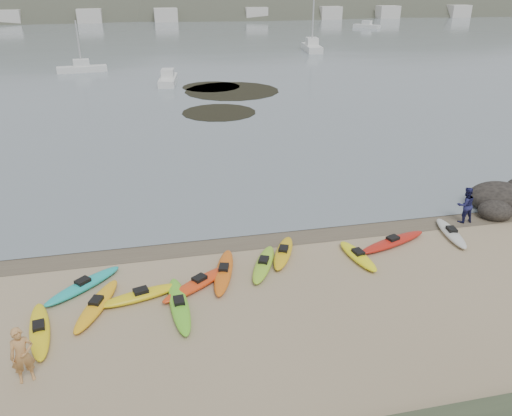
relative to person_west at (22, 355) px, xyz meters
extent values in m
plane|color=tan|center=(9.17, 8.06, -0.98)|extent=(600.00, 600.00, 0.00)
plane|color=brown|center=(9.17, 7.76, -0.98)|extent=(60.00, 60.00, 0.00)
plane|color=slate|center=(9.17, 308.06, -0.97)|extent=(1200.00, 1200.00, 0.00)
ellipsoid|color=red|center=(15.32, 5.69, -0.81)|extent=(4.11, 2.06, 0.34)
ellipsoid|color=#FFF715|center=(13.18, 4.80, -0.81)|extent=(1.14, 2.97, 0.34)
ellipsoid|color=#6AD42A|center=(4.99, 2.74, -0.81)|extent=(0.90, 3.91, 0.34)
ellipsoid|color=beige|center=(18.57, 5.92, -0.81)|extent=(1.20, 3.31, 0.34)
ellipsoid|color=yellow|center=(0.00, 2.28, -0.81)|extent=(1.31, 3.57, 0.34)
ellipsoid|color=yellow|center=(9.96, 5.80, -0.81)|extent=(1.95, 3.15, 0.34)
ellipsoid|color=yellow|center=(3.56, 3.73, -0.81)|extent=(3.41, 1.57, 0.34)
ellipsoid|color=#1BADA9|center=(1.26, 4.95, -0.81)|extent=(3.17, 2.94, 0.34)
ellipsoid|color=#FFB215|center=(1.89, 3.42, -0.81)|extent=(1.92, 3.57, 0.34)
ellipsoid|color=red|center=(5.93, 4.15, -0.81)|extent=(3.56, 2.84, 0.34)
ellipsoid|color=#93D32A|center=(8.85, 5.02, -0.81)|extent=(2.00, 3.29, 0.34)
ellipsoid|color=orange|center=(7.04, 4.77, -0.81)|extent=(1.66, 3.80, 0.34)
imported|color=tan|center=(0.00, 0.00, 0.00)|extent=(0.82, 0.65, 1.96)
imported|color=#1B1C4F|center=(20.09, 7.26, -0.01)|extent=(0.95, 0.74, 1.93)
ellipsoid|color=black|center=(23.09, 8.72, -0.74)|extent=(3.27, 2.54, 1.63)
ellipsoid|color=black|center=(22.09, 7.42, -0.82)|extent=(1.82, 1.63, 1.09)
cylinder|color=black|center=(11.12, 33.56, -0.95)|extent=(7.10, 7.10, 0.04)
cylinder|color=black|center=(14.10, 43.46, -0.95)|extent=(10.81, 10.81, 0.04)
cylinder|color=black|center=(12.09, 46.32, -0.95)|extent=(6.86, 6.86, 0.04)
cube|color=silver|center=(-3.91, 60.71, -0.52)|extent=(6.78, 2.67, 0.92)
cube|color=silver|center=(7.24, 49.55, -0.51)|extent=(2.80, 6.87, 0.93)
cube|color=silver|center=(34.28, 75.75, -0.36)|extent=(3.71, 9.10, 1.24)
cube|color=silver|center=(63.88, 118.84, -0.47)|extent=(6.13, 6.93, 1.02)
ellipsoid|color=#384235|center=(-35.83, 203.06, -18.98)|extent=(220.00, 120.00, 80.00)
ellipsoid|color=#384235|center=(44.17, 198.06, -16.28)|extent=(200.00, 110.00, 68.00)
ellipsoid|color=#384235|center=(129.17, 208.06, -18.08)|extent=(230.00, 130.00, 76.00)
cube|color=beige|center=(-32.83, 153.06, 1.02)|extent=(7.00, 5.00, 4.00)
cube|color=beige|center=(-8.83, 153.06, 1.02)|extent=(7.00, 5.00, 4.00)
cube|color=beige|center=(15.17, 153.06, 1.02)|extent=(7.00, 5.00, 4.00)
cube|color=beige|center=(39.17, 153.06, 1.02)|extent=(7.00, 5.00, 4.00)
cube|color=beige|center=(63.17, 153.06, 1.02)|extent=(7.00, 5.00, 4.00)
cube|color=beige|center=(87.17, 153.06, 1.02)|extent=(7.00, 5.00, 4.00)
cube|color=beige|center=(111.17, 153.06, 1.02)|extent=(7.00, 5.00, 4.00)
camera|label=1|loc=(4.47, -13.39, 10.53)|focal=35.00mm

